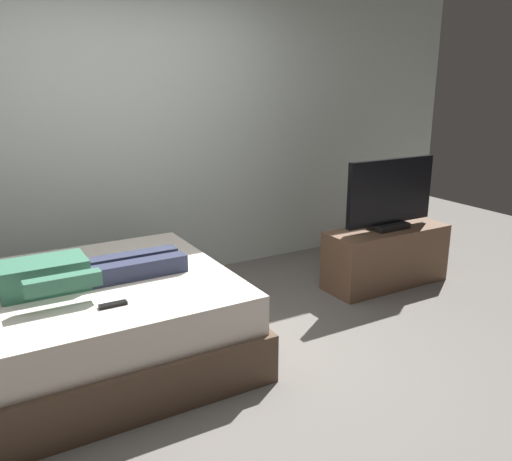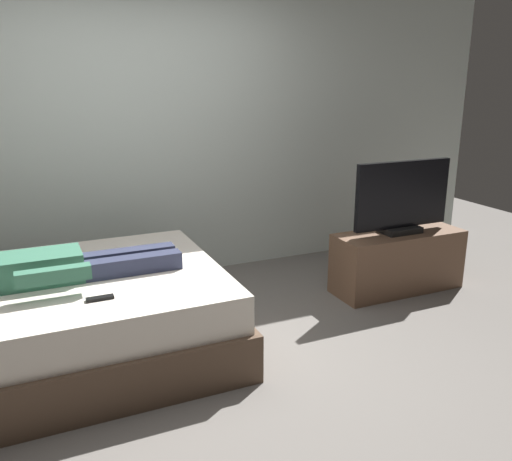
% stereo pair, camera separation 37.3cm
% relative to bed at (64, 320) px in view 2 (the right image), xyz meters
% --- Properties ---
extents(ground_plane, '(10.00, 10.00, 0.00)m').
position_rel_bed_xyz_m(ground_plane, '(0.73, -0.56, -0.26)').
color(ground_plane, slate).
extents(back_wall, '(6.40, 0.10, 2.80)m').
position_rel_bed_xyz_m(back_wall, '(1.13, 1.24, 1.14)').
color(back_wall, silver).
rests_on(back_wall, ground).
extents(bed, '(2.04, 1.56, 0.54)m').
position_rel_bed_xyz_m(bed, '(0.00, 0.00, 0.00)').
color(bed, brown).
rests_on(bed, ground).
extents(person, '(1.26, 0.46, 0.18)m').
position_rel_bed_xyz_m(person, '(0.03, -0.03, 0.36)').
color(person, '#387056').
rests_on(person, bed).
extents(remote, '(0.15, 0.04, 0.02)m').
position_rel_bed_xyz_m(remote, '(0.18, -0.43, 0.29)').
color(remote, black).
rests_on(remote, bed).
extents(tv_stand, '(1.10, 0.40, 0.50)m').
position_rel_bed_xyz_m(tv_stand, '(2.65, 0.06, -0.01)').
color(tv_stand, brown).
rests_on(tv_stand, ground).
extents(tv, '(0.88, 0.20, 0.59)m').
position_rel_bed_xyz_m(tv, '(2.65, 0.06, 0.52)').
color(tv, black).
rests_on(tv, tv_stand).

